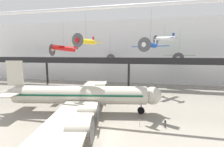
{
  "coord_description": "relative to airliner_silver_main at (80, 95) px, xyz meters",
  "views": [
    {
      "loc": [
        4.07,
        -19.38,
        11.26
      ],
      "look_at": [
        -1.5,
        8.86,
        7.37
      ],
      "focal_mm": 24.0,
      "sensor_mm": 36.0,
      "label": 1
    }
  ],
  "objects": [
    {
      "name": "mezzanine_walkway",
      "position": [
        7.1,
        22.89,
        4.81
      ],
      "size": [
        110.0,
        3.2,
        9.94
      ],
      "color": "black",
      "rests_on": "ground"
    },
    {
      "name": "suspended_plane_white_twin",
      "position": [
        16.91,
        16.79,
        11.62
      ],
      "size": [
        5.96,
        6.08,
        5.2
      ],
      "rotation": [
        0.0,
        0.0,
        2.42
      ],
      "color": "silver"
    },
    {
      "name": "hangar_back_wall",
      "position": [
        7.1,
        32.9,
        8.35
      ],
      "size": [
        140.0,
        3.0,
        23.66
      ],
      "color": "white",
      "rests_on": "ground"
    },
    {
      "name": "suspended_plane_blue_trainer",
      "position": [
        12.64,
        2.68,
        9.26
      ],
      "size": [
        6.57,
        5.79,
        7.39
      ],
      "rotation": [
        0.0,
        0.0,
        4.26
      ],
      "color": "#1E4CAD"
    },
    {
      "name": "airliner_silver_main",
      "position": [
        0.0,
        0.0,
        0.0
      ],
      "size": [
        30.58,
        35.04,
        9.93
      ],
      "rotation": [
        0.0,
        0.0,
        0.16
      ],
      "color": "beige",
      "rests_on": "ground"
    },
    {
      "name": "suspended_plane_yellow_lowwing",
      "position": [
        0.43,
        2.79,
        10.05
      ],
      "size": [
        7.18,
        5.98,
        6.55
      ],
      "rotation": [
        0.0,
        0.0,
        4.47
      ],
      "color": "yellow"
    },
    {
      "name": "suspended_plane_silver_racer",
      "position": [
        0.33,
        26.71,
        5.78
      ],
      "size": [
        9.05,
        7.46,
        10.89
      ],
      "rotation": [
        0.0,
        0.0,
        1.75
      ],
      "color": "silver"
    },
    {
      "name": "stanchion_barrier",
      "position": [
        11.14,
        -2.96,
        -3.15
      ],
      "size": [
        0.36,
        0.36,
        1.08
      ],
      "color": "#B2B5BA",
      "rests_on": "ground"
    },
    {
      "name": "ceiling_truss_beam",
      "position": [
        7.1,
        1.07,
        15.71
      ],
      "size": [
        120.0,
        0.6,
        0.6
      ],
      "color": "silver"
    },
    {
      "name": "ground_plane",
      "position": [
        7.1,
        -6.12,
        -3.48
      ],
      "size": [
        260.0,
        260.0,
        0.0
      ],
      "primitive_type": "plane",
      "color": "gray"
    },
    {
      "name": "suspended_plane_red_highwing",
      "position": [
        -8.47,
        10.28,
        9.08
      ],
      "size": [
        7.23,
        8.83,
        8.29
      ],
      "rotation": [
        0.0,
        0.0,
        3.19
      ],
      "color": "red"
    },
    {
      "name": "suspended_plane_green_biplane",
      "position": [
        23.01,
        26.47,
        6.22
      ],
      "size": [
        9.26,
        7.77,
        10.53
      ],
      "rotation": [
        0.0,
        0.0,
        4.44
      ],
      "color": "#1E6B33"
    },
    {
      "name": "info_sign_pedestal",
      "position": [
        14.97,
        -2.7,
        -3.02
      ],
      "size": [
        0.26,
        0.76,
        1.24
      ],
      "rotation": [
        0.0,
        0.0,
        0.27
      ],
      "color": "#4C4C51",
      "rests_on": "ground"
    }
  ]
}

